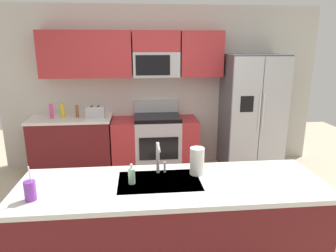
{
  "coord_description": "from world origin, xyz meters",
  "views": [
    {
      "loc": [
        -0.38,
        -2.91,
        2.0
      ],
      "look_at": [
        -0.04,
        0.6,
        1.05
      ],
      "focal_mm": 32.6,
      "sensor_mm": 36.0,
      "label": 1
    }
  ],
  "objects_px": {
    "sink_faucet": "(159,156)",
    "bottle_pink": "(51,111)",
    "range_oven": "(155,143)",
    "pepper_mill": "(77,111)",
    "drink_cup_purple": "(30,190)",
    "paper_towel_roll": "(197,161)",
    "bottle_yellow": "(63,111)",
    "soap_dispenser": "(132,176)",
    "refrigerator": "(252,113)",
    "toaster": "(95,112)"
  },
  "relations": [
    {
      "from": "refrigerator",
      "to": "sink_faucet",
      "type": "distance_m",
      "value": 2.73
    },
    {
      "from": "pepper_mill",
      "to": "paper_towel_roll",
      "type": "bearing_deg",
      "value": -57.67
    },
    {
      "from": "range_oven",
      "to": "toaster",
      "type": "height_order",
      "value": "range_oven"
    },
    {
      "from": "pepper_mill",
      "to": "bottle_pink",
      "type": "bearing_deg",
      "value": -178.45
    },
    {
      "from": "bottle_pink",
      "to": "paper_towel_roll",
      "type": "xyz_separation_m",
      "value": [
        1.82,
        -2.27,
        0.01
      ]
    },
    {
      "from": "bottle_pink",
      "to": "bottle_yellow",
      "type": "distance_m",
      "value": 0.17
    },
    {
      "from": "bottle_pink",
      "to": "refrigerator",
      "type": "bearing_deg",
      "value": -1.08
    },
    {
      "from": "range_oven",
      "to": "soap_dispenser",
      "type": "distance_m",
      "value": 2.49
    },
    {
      "from": "sink_faucet",
      "to": "bottle_pink",
      "type": "bearing_deg",
      "value": 123.74
    },
    {
      "from": "sink_faucet",
      "to": "toaster",
      "type": "bearing_deg",
      "value": 110.64
    },
    {
      "from": "bottle_pink",
      "to": "paper_towel_roll",
      "type": "height_order",
      "value": "paper_towel_roll"
    },
    {
      "from": "bottle_yellow",
      "to": "soap_dispenser",
      "type": "height_order",
      "value": "bottle_yellow"
    },
    {
      "from": "soap_dispenser",
      "to": "paper_towel_roll",
      "type": "distance_m",
      "value": 0.58
    },
    {
      "from": "toaster",
      "to": "pepper_mill",
      "type": "distance_m",
      "value": 0.29
    },
    {
      "from": "range_oven",
      "to": "pepper_mill",
      "type": "relative_size",
      "value": 7.01
    },
    {
      "from": "refrigerator",
      "to": "soap_dispenser",
      "type": "height_order",
      "value": "refrigerator"
    },
    {
      "from": "range_oven",
      "to": "drink_cup_purple",
      "type": "relative_size",
      "value": 5.1
    },
    {
      "from": "toaster",
      "to": "drink_cup_purple",
      "type": "relative_size",
      "value": 1.05
    },
    {
      "from": "refrigerator",
      "to": "bottle_pink",
      "type": "relative_size",
      "value": 8.39
    },
    {
      "from": "paper_towel_roll",
      "to": "soap_dispenser",
      "type": "bearing_deg",
      "value": -166.37
    },
    {
      "from": "bottle_yellow",
      "to": "drink_cup_purple",
      "type": "height_order",
      "value": "drink_cup_purple"
    },
    {
      "from": "paper_towel_roll",
      "to": "sink_faucet",
      "type": "bearing_deg",
      "value": 174.38
    },
    {
      "from": "toaster",
      "to": "paper_towel_roll",
      "type": "xyz_separation_m",
      "value": [
        1.16,
        -2.23,
        0.03
      ]
    },
    {
      "from": "toaster",
      "to": "soap_dispenser",
      "type": "relative_size",
      "value": 1.65
    },
    {
      "from": "drink_cup_purple",
      "to": "paper_towel_roll",
      "type": "xyz_separation_m",
      "value": [
        1.29,
        0.34,
        0.05
      ]
    },
    {
      "from": "pepper_mill",
      "to": "drink_cup_purple",
      "type": "relative_size",
      "value": 0.73
    },
    {
      "from": "toaster",
      "to": "range_oven",
      "type": "bearing_deg",
      "value": 3.27
    },
    {
      "from": "range_oven",
      "to": "bottle_yellow",
      "type": "relative_size",
      "value": 6.21
    },
    {
      "from": "refrigerator",
      "to": "bottle_yellow",
      "type": "distance_m",
      "value": 2.98
    },
    {
      "from": "paper_towel_roll",
      "to": "refrigerator",
      "type": "bearing_deg",
      "value": 59.11
    },
    {
      "from": "range_oven",
      "to": "paper_towel_roll",
      "type": "height_order",
      "value": "paper_towel_roll"
    },
    {
      "from": "bottle_pink",
      "to": "sink_faucet",
      "type": "xyz_separation_m",
      "value": [
        1.49,
        -2.23,
        0.06
      ]
    },
    {
      "from": "sink_faucet",
      "to": "soap_dispenser",
      "type": "distance_m",
      "value": 0.3
    },
    {
      "from": "pepper_mill",
      "to": "bottle_yellow",
      "type": "bearing_deg",
      "value": 174.26
    },
    {
      "from": "refrigerator",
      "to": "toaster",
      "type": "bearing_deg",
      "value": 179.55
    },
    {
      "from": "bottle_yellow",
      "to": "paper_towel_roll",
      "type": "xyz_separation_m",
      "value": [
        1.66,
        -2.3,
        0.01
      ]
    },
    {
      "from": "range_oven",
      "to": "sink_faucet",
      "type": "relative_size",
      "value": 4.82
    },
    {
      "from": "sink_faucet",
      "to": "drink_cup_purple",
      "type": "distance_m",
      "value": 1.03
    },
    {
      "from": "sink_faucet",
      "to": "soap_dispenser",
      "type": "xyz_separation_m",
      "value": [
        -0.23,
        -0.17,
        -0.1
      ]
    },
    {
      "from": "soap_dispenser",
      "to": "range_oven",
      "type": "bearing_deg",
      "value": 82.34
    },
    {
      "from": "drink_cup_purple",
      "to": "range_oven",
      "type": "bearing_deg",
      "value": 68.06
    },
    {
      "from": "bottle_yellow",
      "to": "soap_dispenser",
      "type": "relative_size",
      "value": 1.29
    },
    {
      "from": "sink_faucet",
      "to": "refrigerator",
      "type": "bearing_deg",
      "value": 52.79
    },
    {
      "from": "refrigerator",
      "to": "paper_towel_roll",
      "type": "height_order",
      "value": "refrigerator"
    },
    {
      "from": "bottle_yellow",
      "to": "drink_cup_purple",
      "type": "bearing_deg",
      "value": -82.03
    },
    {
      "from": "drink_cup_purple",
      "to": "paper_towel_roll",
      "type": "distance_m",
      "value": 1.34
    },
    {
      "from": "toaster",
      "to": "sink_faucet",
      "type": "height_order",
      "value": "sink_faucet"
    },
    {
      "from": "sink_faucet",
      "to": "drink_cup_purple",
      "type": "height_order",
      "value": "sink_faucet"
    },
    {
      "from": "range_oven",
      "to": "bottle_pink",
      "type": "xyz_separation_m",
      "value": [
        -1.58,
        -0.01,
        0.57
      ]
    },
    {
      "from": "pepper_mill",
      "to": "soap_dispenser",
      "type": "height_order",
      "value": "pepper_mill"
    }
  ]
}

